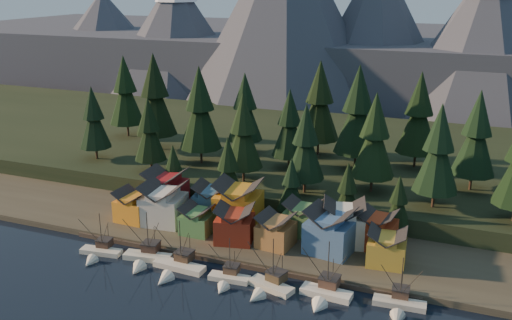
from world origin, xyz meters
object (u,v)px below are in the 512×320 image
at_px(boat_0, 98,248).
at_px(boat_1, 145,252).
at_px(boat_4, 268,280).
at_px(house_back_0, 166,189).
at_px(house_back_1, 212,200).
at_px(boat_2, 176,262).
at_px(house_front_0, 133,205).
at_px(boat_3, 228,274).
at_px(boat_5, 325,287).
at_px(boat_6, 399,300).
at_px(house_front_1, 163,203).

height_order(boat_0, boat_1, boat_1).
height_order(boat_4, house_back_0, house_back_0).
distance_m(boat_4, house_back_1, 35.57).
xyz_separation_m(boat_2, boat_4, (20.78, -0.16, 0.18)).
bearing_deg(house_back_1, boat_4, -53.84).
bearing_deg(house_front_0, house_back_0, 70.39).
relative_size(boat_2, house_back_1, 1.38).
distance_m(boat_3, house_back_0, 39.81).
height_order(boat_5, house_front_0, boat_5).
height_order(boat_6, house_front_0, boat_6).
relative_size(boat_1, house_back_0, 1.15).
height_order(house_front_0, house_front_1, house_front_1).
height_order(house_front_1, house_back_1, house_front_1).
bearing_deg(house_front_0, house_front_1, 12.59).
bearing_deg(house_front_0, boat_3, -24.62).
bearing_deg(boat_5, boat_6, 10.15).
xyz_separation_m(boat_3, house_front_0, (-33.25, 16.90, 3.68)).
distance_m(boat_1, house_front_1, 18.19).
bearing_deg(boat_3, boat_0, 175.43).
distance_m(boat_0, boat_5, 51.58).
bearing_deg(boat_3, house_back_1, 117.37).
xyz_separation_m(boat_1, house_front_0, (-12.87, 15.44, 3.38)).
relative_size(boat_1, house_front_1, 1.14).
relative_size(boat_3, boat_5, 0.81).
relative_size(boat_6, house_front_1, 1.04).
distance_m(boat_2, boat_3, 11.99).
bearing_deg(boat_1, house_front_1, 98.52).
height_order(boat_0, boat_5, boat_5).
bearing_deg(boat_0, boat_3, -7.21).
relative_size(boat_5, house_front_0, 1.55).
relative_size(boat_0, boat_6, 0.96).
distance_m(house_back_0, house_back_1, 13.75).
relative_size(boat_2, boat_5, 1.01).
distance_m(boat_3, house_front_0, 37.48).
distance_m(boat_5, house_back_0, 55.56).
relative_size(boat_4, boat_6, 1.08).
distance_m(boat_3, boat_5, 19.99).
bearing_deg(house_front_1, boat_6, -19.61).
height_order(house_back_0, house_back_1, house_back_0).
relative_size(boat_3, house_front_1, 0.97).
bearing_deg(house_front_1, boat_0, -113.72).
distance_m(house_front_1, house_back_0, 8.92).
relative_size(house_front_0, house_back_0, 0.77).
xyz_separation_m(boat_2, boat_5, (31.93, 1.20, 0.32)).
height_order(boat_2, house_front_1, house_front_1).
relative_size(boat_0, house_back_1, 1.15).
relative_size(boat_1, house_back_1, 1.31).
xyz_separation_m(boat_6, house_front_0, (-67.13, 13.93, 3.64)).
bearing_deg(boat_6, boat_0, 179.18).
height_order(boat_0, house_front_1, house_front_1).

